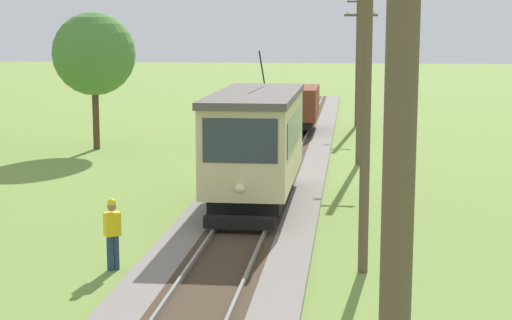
% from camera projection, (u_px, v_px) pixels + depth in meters
% --- Properties ---
extents(red_tram, '(2.60, 8.54, 4.79)m').
position_uv_depth(red_tram, '(257.00, 142.00, 26.88)').
color(red_tram, beige).
rests_on(red_tram, rail_right).
extents(freight_car, '(2.40, 5.20, 2.31)m').
position_uv_depth(freight_car, '(296.00, 106.00, 45.81)').
color(freight_car, brown).
rests_on(freight_car, rail_right).
extents(utility_pole_foreground, '(1.40, 0.34, 8.11)m').
position_uv_depth(utility_pole_foreground, '(396.00, 261.00, 6.12)').
color(utility_pole_foreground, brown).
rests_on(utility_pole_foreground, ground).
extents(utility_pole_near_tram, '(1.40, 0.53, 8.48)m').
position_uv_depth(utility_pole_near_tram, '(366.00, 93.00, 19.53)').
color(utility_pole_near_tram, brown).
rests_on(utility_pole_near_tram, ground).
extents(utility_pole_mid, '(1.40, 0.57, 7.25)m').
position_uv_depth(utility_pole_mid, '(360.00, 79.00, 35.08)').
color(utility_pole_mid, brown).
rests_on(utility_pole_mid, ground).
extents(utility_pole_far, '(1.40, 0.24, 8.39)m').
position_uv_depth(utility_pole_far, '(358.00, 54.00, 49.16)').
color(utility_pole_far, brown).
rests_on(utility_pole_far, ground).
extents(gravel_pile, '(2.82, 2.82, 1.15)m').
position_uv_depth(gravel_pile, '(233.00, 120.00, 47.79)').
color(gravel_pile, '#9E998E').
rests_on(gravel_pile, ground).
extents(track_worker, '(0.45, 0.41, 1.78)m').
position_uv_depth(track_worker, '(112.00, 231.00, 20.10)').
color(track_worker, navy).
rests_on(track_worker, ground).
extents(tree_right_far, '(3.98, 3.98, 6.62)m').
position_uv_depth(tree_right_far, '(94.00, 54.00, 39.65)').
color(tree_right_far, '#4C3823').
rests_on(tree_right_far, ground).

